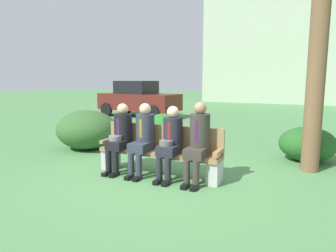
{
  "coord_description": "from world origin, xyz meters",
  "views": [
    {
      "loc": [
        2.34,
        -4.52,
        1.72
      ],
      "look_at": [
        -0.08,
        0.6,
        0.85
      ],
      "focal_mm": 32.18,
      "sensor_mm": 36.0,
      "label": 1
    }
  ],
  "objects_px": {
    "seated_man_rightmost": "(198,138)",
    "shrub_near_bench": "(307,144)",
    "park_bench": "(160,151)",
    "seated_man_centerright": "(171,139)",
    "seated_man_leftmost": "(120,134)",
    "shrub_far_lawn": "(164,125)",
    "seated_man_centerleft": "(143,135)",
    "shrub_mid_lawn": "(87,130)",
    "parked_car_near": "(138,99)",
    "building_backdrop": "(311,15)"
  },
  "relations": [
    {
      "from": "building_backdrop",
      "to": "park_bench",
      "type": "bearing_deg",
      "value": -95.48
    },
    {
      "from": "shrub_far_lawn",
      "to": "seated_man_leftmost",
      "type": "bearing_deg",
      "value": -76.9
    },
    {
      "from": "shrub_far_lawn",
      "to": "building_backdrop",
      "type": "height_order",
      "value": "building_backdrop"
    },
    {
      "from": "seated_man_centerright",
      "to": "parked_car_near",
      "type": "relative_size",
      "value": 0.31
    },
    {
      "from": "shrub_mid_lawn",
      "to": "parked_car_near",
      "type": "bearing_deg",
      "value": 110.15
    },
    {
      "from": "seated_man_centerleft",
      "to": "shrub_near_bench",
      "type": "distance_m",
      "value": 3.57
    },
    {
      "from": "seated_man_rightmost",
      "to": "seated_man_leftmost",
      "type": "bearing_deg",
      "value": -179.52
    },
    {
      "from": "shrub_mid_lawn",
      "to": "park_bench",
      "type": "bearing_deg",
      "value": -22.55
    },
    {
      "from": "seated_man_leftmost",
      "to": "parked_car_near",
      "type": "distance_m",
      "value": 8.78
    },
    {
      "from": "seated_man_leftmost",
      "to": "seated_man_centerright",
      "type": "distance_m",
      "value": 1.04
    },
    {
      "from": "parked_car_near",
      "to": "building_backdrop",
      "type": "bearing_deg",
      "value": 62.91
    },
    {
      "from": "seated_man_centerleft",
      "to": "shrub_mid_lawn",
      "type": "bearing_deg",
      "value": 152.47
    },
    {
      "from": "shrub_far_lawn",
      "to": "seated_man_centerright",
      "type": "bearing_deg",
      "value": -62.33
    },
    {
      "from": "seated_man_centerleft",
      "to": "shrub_far_lawn",
      "type": "relative_size",
      "value": 1.16
    },
    {
      "from": "park_bench",
      "to": "seated_man_centerleft",
      "type": "distance_m",
      "value": 0.43
    },
    {
      "from": "seated_man_rightmost",
      "to": "shrub_far_lawn",
      "type": "relative_size",
      "value": 1.21
    },
    {
      "from": "seated_man_centerright",
      "to": "shrub_mid_lawn",
      "type": "relative_size",
      "value": 0.82
    },
    {
      "from": "seated_man_leftmost",
      "to": "seated_man_centerleft",
      "type": "height_order",
      "value": "seated_man_centerleft"
    },
    {
      "from": "seated_man_rightmost",
      "to": "parked_car_near",
      "type": "relative_size",
      "value": 0.33
    },
    {
      "from": "shrub_near_bench",
      "to": "parked_car_near",
      "type": "bearing_deg",
      "value": 143.95
    },
    {
      "from": "seated_man_leftmost",
      "to": "seated_man_centerright",
      "type": "relative_size",
      "value": 1.01
    },
    {
      "from": "seated_man_centerright",
      "to": "seated_man_rightmost",
      "type": "distance_m",
      "value": 0.5
    },
    {
      "from": "seated_man_centerleft",
      "to": "shrub_mid_lawn",
      "type": "xyz_separation_m",
      "value": [
        -2.32,
        1.21,
        -0.24
      ]
    },
    {
      "from": "seated_man_rightmost",
      "to": "shrub_far_lawn",
      "type": "xyz_separation_m",
      "value": [
        -2.37,
        3.56,
        -0.41
      ]
    },
    {
      "from": "shrub_far_lawn",
      "to": "seated_man_rightmost",
      "type": "bearing_deg",
      "value": -56.33
    },
    {
      "from": "seated_man_leftmost",
      "to": "shrub_far_lawn",
      "type": "xyz_separation_m",
      "value": [
        -0.83,
        3.57,
        -0.36
      ]
    },
    {
      "from": "shrub_mid_lawn",
      "to": "building_backdrop",
      "type": "xyz_separation_m",
      "value": [
        4.64,
        20.21,
        6.09
      ]
    },
    {
      "from": "seated_man_centerleft",
      "to": "seated_man_centerright",
      "type": "bearing_deg",
      "value": -0.92
    },
    {
      "from": "seated_man_centerright",
      "to": "parked_car_near",
      "type": "xyz_separation_m",
      "value": [
        -5.25,
        7.7,
        0.13
      ]
    },
    {
      "from": "seated_man_leftmost",
      "to": "shrub_near_bench",
      "type": "bearing_deg",
      "value": 35.91
    },
    {
      "from": "park_bench",
      "to": "seated_man_centerright",
      "type": "bearing_deg",
      "value": -26.69
    },
    {
      "from": "park_bench",
      "to": "shrub_mid_lawn",
      "type": "relative_size",
      "value": 1.48
    },
    {
      "from": "seated_man_leftmost",
      "to": "shrub_near_bench",
      "type": "distance_m",
      "value": 3.96
    },
    {
      "from": "seated_man_centerright",
      "to": "shrub_far_lawn",
      "type": "relative_size",
      "value": 1.13
    },
    {
      "from": "shrub_near_bench",
      "to": "building_backdrop",
      "type": "height_order",
      "value": "building_backdrop"
    },
    {
      "from": "park_bench",
      "to": "seated_man_centerleft",
      "type": "bearing_deg",
      "value": -155.29
    },
    {
      "from": "seated_man_rightmost",
      "to": "shrub_near_bench",
      "type": "distance_m",
      "value": 2.86
    },
    {
      "from": "seated_man_leftmost",
      "to": "seated_man_centerright",
      "type": "height_order",
      "value": "seated_man_leftmost"
    },
    {
      "from": "park_bench",
      "to": "seated_man_centerleft",
      "type": "height_order",
      "value": "seated_man_centerleft"
    },
    {
      "from": "seated_man_centerleft",
      "to": "seated_man_leftmost",
      "type": "bearing_deg",
      "value": -179.08
    },
    {
      "from": "shrub_mid_lawn",
      "to": "shrub_far_lawn",
      "type": "distance_m",
      "value": 2.56
    },
    {
      "from": "shrub_mid_lawn",
      "to": "building_backdrop",
      "type": "relative_size",
      "value": 0.1
    },
    {
      "from": "seated_man_leftmost",
      "to": "building_backdrop",
      "type": "distance_m",
      "value": 22.39
    },
    {
      "from": "seated_man_centerright",
      "to": "shrub_far_lawn",
      "type": "distance_m",
      "value": 4.05
    },
    {
      "from": "seated_man_centerleft",
      "to": "seated_man_rightmost",
      "type": "xyz_separation_m",
      "value": [
        1.05,
        0.01,
        0.03
      ]
    },
    {
      "from": "park_bench",
      "to": "seated_man_rightmost",
      "type": "distance_m",
      "value": 0.85
    },
    {
      "from": "shrub_mid_lawn",
      "to": "parked_car_near",
      "type": "xyz_separation_m",
      "value": [
        -2.38,
        6.48,
        0.35
      ]
    },
    {
      "from": "seated_man_centerright",
      "to": "shrub_near_bench",
      "type": "xyz_separation_m",
      "value": [
        2.15,
        2.31,
        -0.34
      ]
    },
    {
      "from": "seated_man_centerright",
      "to": "shrub_far_lawn",
      "type": "bearing_deg",
      "value": 117.67
    },
    {
      "from": "seated_man_centerleft",
      "to": "seated_man_centerright",
      "type": "distance_m",
      "value": 0.56
    }
  ]
}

